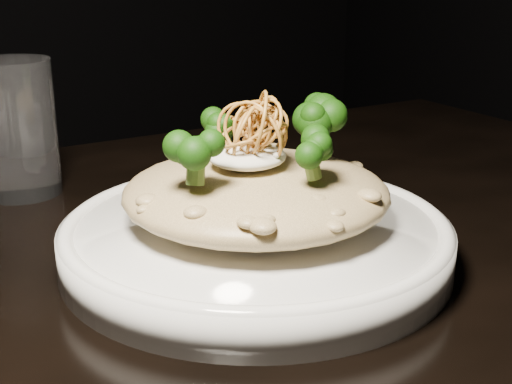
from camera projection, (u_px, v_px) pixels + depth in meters
table at (242, 358)px, 0.57m from camera, size 1.10×0.80×0.75m
plate at (256, 242)px, 0.54m from camera, size 0.29×0.29×0.03m
risotto at (256, 192)px, 0.53m from camera, size 0.20×0.20×0.04m
broccoli at (260, 138)px, 0.51m from camera, size 0.12×0.12×0.04m
cheese at (247, 156)px, 0.52m from camera, size 0.06×0.06×0.02m
shallots at (253, 122)px, 0.51m from camera, size 0.05×0.05×0.03m
drinking_glass at (17, 128)px, 0.67m from camera, size 0.09×0.09×0.13m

